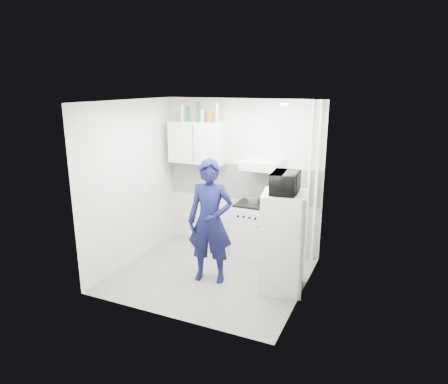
% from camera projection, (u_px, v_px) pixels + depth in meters
% --- Properties ---
extents(floor, '(2.80, 2.80, 0.00)m').
position_uv_depth(floor, '(211.00, 275.00, 6.12)').
color(floor, slate).
rests_on(floor, ground).
extents(ceiling, '(2.80, 2.80, 0.00)m').
position_uv_depth(ceiling, '(209.00, 101.00, 5.43)').
color(ceiling, white).
rests_on(ceiling, wall_back).
extents(wall_back, '(2.80, 0.00, 2.80)m').
position_uv_depth(wall_back, '(242.00, 175.00, 6.88)').
color(wall_back, beige).
rests_on(wall_back, floor).
extents(wall_left, '(0.00, 2.60, 2.60)m').
position_uv_depth(wall_left, '(131.00, 183.00, 6.33)').
color(wall_left, beige).
rests_on(wall_left, floor).
extents(wall_right, '(0.00, 2.60, 2.60)m').
position_uv_depth(wall_right, '(306.00, 205.00, 5.22)').
color(wall_right, beige).
rests_on(wall_right, floor).
extents(person, '(0.73, 0.55, 1.82)m').
position_uv_depth(person, '(210.00, 222.00, 5.74)').
color(person, '#0D0F33').
rests_on(person, floor).
extents(stove, '(0.55, 0.55, 0.88)m').
position_uv_depth(stove, '(252.00, 230.00, 6.77)').
color(stove, silver).
rests_on(stove, floor).
extents(fridge, '(0.69, 0.69, 1.42)m').
position_uv_depth(fridge, '(283.00, 242.00, 5.53)').
color(fridge, silver).
rests_on(fridge, floor).
extents(stove_top, '(0.53, 0.53, 0.03)m').
position_uv_depth(stove_top, '(253.00, 204.00, 6.65)').
color(stove_top, black).
rests_on(stove_top, stove).
extents(saucepan, '(0.19, 0.19, 0.11)m').
position_uv_depth(saucepan, '(253.00, 200.00, 6.63)').
color(saucepan, silver).
rests_on(saucepan, stove_top).
extents(microwave, '(0.54, 0.40, 0.28)m').
position_uv_depth(microwave, '(285.00, 183.00, 5.31)').
color(microwave, black).
rests_on(microwave, fridge).
extents(bottle_b, '(0.07, 0.07, 0.28)m').
position_uv_depth(bottle_b, '(182.00, 113.00, 6.86)').
color(bottle_b, silver).
rests_on(bottle_b, upper_cabinet).
extents(bottle_c, '(0.06, 0.06, 0.27)m').
position_uv_depth(bottle_c, '(188.00, 114.00, 6.82)').
color(bottle_c, '#144C1E').
rests_on(bottle_c, upper_cabinet).
extents(bottle_d, '(0.08, 0.08, 0.33)m').
position_uv_depth(bottle_d, '(199.00, 112.00, 6.73)').
color(bottle_d, '#144C1E').
rests_on(bottle_d, upper_cabinet).
extents(canister_a, '(0.09, 0.09, 0.22)m').
position_uv_depth(canister_a, '(202.00, 116.00, 6.72)').
color(canister_a, silver).
rests_on(canister_a, upper_cabinet).
extents(canister_b, '(0.09, 0.09, 0.18)m').
position_uv_depth(canister_b, '(210.00, 117.00, 6.67)').
color(canister_b, brown).
rests_on(canister_b, upper_cabinet).
extents(bottle_e, '(0.08, 0.08, 0.32)m').
position_uv_depth(bottle_e, '(217.00, 113.00, 6.60)').
color(bottle_e, silver).
rests_on(bottle_e, upper_cabinet).
extents(upper_cabinet, '(1.00, 0.35, 0.70)m').
position_uv_depth(upper_cabinet, '(198.00, 142.00, 6.87)').
color(upper_cabinet, silver).
rests_on(upper_cabinet, wall_back).
extents(range_hood, '(0.60, 0.50, 0.14)m').
position_uv_depth(range_hood, '(262.00, 165.00, 6.41)').
color(range_hood, silver).
rests_on(range_hood, wall_back).
extents(backsplash, '(2.74, 0.03, 0.60)m').
position_uv_depth(backsplash, '(241.00, 181.00, 6.89)').
color(backsplash, white).
rests_on(backsplash, wall_back).
extents(pipe_a, '(0.05, 0.05, 2.60)m').
position_uv_depth(pipe_a, '(316.00, 184.00, 6.29)').
color(pipe_a, silver).
rests_on(pipe_a, floor).
extents(pipe_b, '(0.04, 0.04, 2.60)m').
position_uv_depth(pipe_b, '(309.00, 183.00, 6.34)').
color(pipe_b, silver).
rests_on(pipe_b, floor).
extents(ceiling_spot_fixture, '(0.10, 0.10, 0.02)m').
position_uv_depth(ceiling_spot_fixture, '(284.00, 104.00, 5.22)').
color(ceiling_spot_fixture, white).
rests_on(ceiling_spot_fixture, ceiling).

